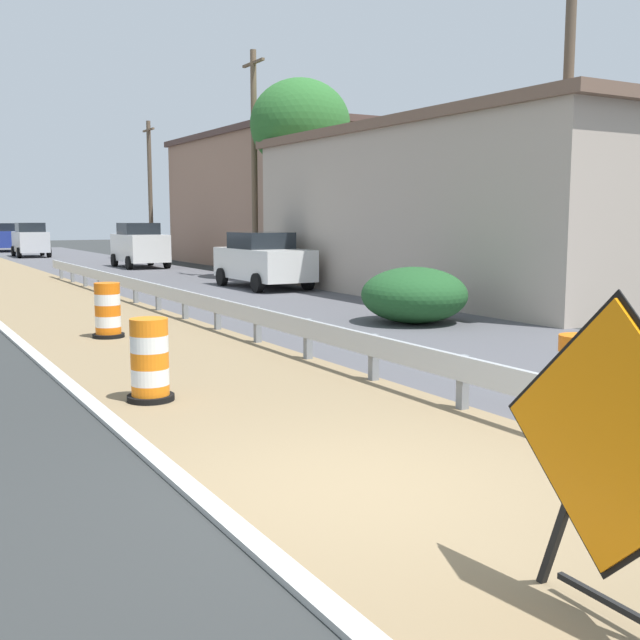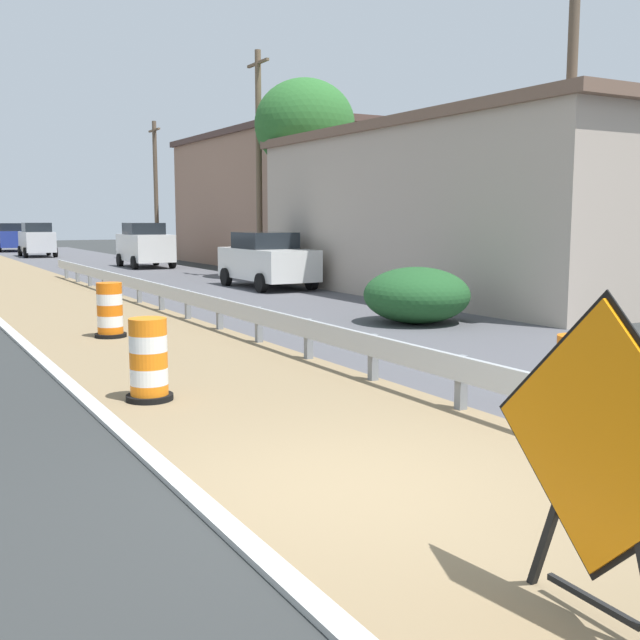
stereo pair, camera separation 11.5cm
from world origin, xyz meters
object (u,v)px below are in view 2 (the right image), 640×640
traffic_barrel_mid (110,313)px  traffic_barrel_nearest (577,380)px  car_lead_far_lane (10,237)px  car_mid_far_lane (145,245)px  traffic_barrel_close (149,363)px  utility_pole_near (570,111)px  utility_pole_mid (259,162)px  utility_pole_far (156,188)px  car_trailing_near_lane (267,260)px  warning_sign_diamond (598,450)px  car_lead_near_lane (37,240)px

traffic_barrel_mid → traffic_barrel_nearest: bearing=-69.9°
car_lead_far_lane → car_mid_far_lane: 22.87m
traffic_barrel_close → utility_pole_near: 12.16m
utility_pole_mid → utility_pole_far: (0.54, 15.09, -0.54)m
traffic_barrel_nearest → utility_pole_mid: size_ratio=0.11×
car_mid_far_lane → car_trailing_near_lane: bearing=2.4°
utility_pole_near → traffic_barrel_close: bearing=-164.5°
warning_sign_diamond → utility_pole_near: 14.79m
car_lead_far_lane → traffic_barrel_nearest: bearing=-178.5°
utility_pole_mid → utility_pole_far: utility_pole_mid is taller
traffic_barrel_nearest → traffic_barrel_close: traffic_barrel_close is taller
car_trailing_near_lane → utility_pole_far: (2.16, 19.15, 3.11)m
traffic_barrel_close → car_lead_near_lane: size_ratio=0.27×
utility_pole_near → car_lead_near_lane: bearing=98.5°
traffic_barrel_mid → car_trailing_near_lane: (7.62, 8.51, 0.46)m
traffic_barrel_close → car_lead_near_lane: bearing=82.6°
utility_pole_near → car_lead_far_lane: bearing=97.3°
traffic_barrel_close → utility_pole_near: (10.94, 3.03, 4.36)m
warning_sign_diamond → car_lead_near_lane: 47.72m
warning_sign_diamond → utility_pole_mid: (9.55, 25.20, 3.55)m
traffic_barrel_mid → car_trailing_near_lane: bearing=48.2°
car_trailing_near_lane → utility_pole_far: 19.52m
traffic_barrel_nearest → car_trailing_near_lane: 18.20m
car_trailing_near_lane → utility_pole_mid: bearing=158.2°
traffic_barrel_nearest → utility_pole_mid: (5.88, 21.75, 4.16)m
warning_sign_diamond → traffic_barrel_close: (-0.64, 6.87, -0.56)m
traffic_barrel_nearest → car_mid_far_lane: size_ratio=0.25×
utility_pole_mid → utility_pole_far: 15.11m
car_trailing_near_lane → car_mid_far_lane: 12.95m
warning_sign_diamond → utility_pole_far: utility_pole_far is taller
traffic_barrel_nearest → car_mid_far_lane: bearing=82.9°
utility_pole_far → traffic_barrel_close: bearing=-107.8°
car_lead_near_lane → utility_pole_near: 38.20m
car_lead_far_lane → car_mid_far_lane: car_mid_far_lane is taller
traffic_barrel_mid → utility_pole_far: (9.78, 27.66, 3.57)m
car_lead_far_lane → utility_pole_far: (5.78, -16.44, 3.06)m
car_lead_near_lane → car_mid_far_lane: 13.71m
car_lead_near_lane → car_mid_far_lane: size_ratio=1.01×
utility_pole_far → car_trailing_near_lane: bearing=-96.4°
traffic_barrel_mid → car_trailing_near_lane: car_trailing_near_lane is taller
car_trailing_near_lane → utility_pole_far: utility_pole_far is taller
traffic_barrel_nearest → traffic_barrel_close: bearing=141.5°
traffic_barrel_close → utility_pole_mid: bearing=60.9°
car_trailing_near_lane → car_mid_far_lane: bearing=-178.1°
warning_sign_diamond → traffic_barrel_nearest: bearing=-134.8°
warning_sign_diamond → car_lead_near_lane: car_lead_near_lane is taller
traffic_barrel_nearest → car_mid_far_lane: 30.87m
car_mid_far_lane → utility_pole_far: (2.59, 6.21, 2.99)m
warning_sign_diamond → utility_pole_mid: utility_pole_mid is taller
car_trailing_near_lane → traffic_barrel_mid: bearing=-41.8°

